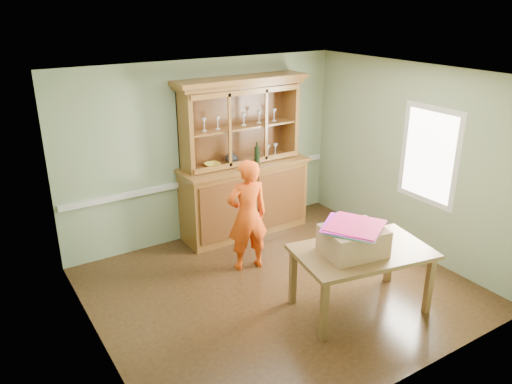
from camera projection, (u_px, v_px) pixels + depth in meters
floor at (280, 288)px, 6.43m from camera, size 4.50×4.50×0.00m
ceiling at (284, 76)px, 5.45m from camera, size 4.50×4.50×0.00m
wall_back at (205, 150)px, 7.52m from camera, size 4.50×0.00×4.50m
wall_left at (91, 236)px, 4.82m from camera, size 0.00×4.00×4.00m
wall_right at (411, 160)px, 7.07m from camera, size 0.00×4.00×4.00m
wall_front at (413, 260)px, 4.37m from camera, size 4.50×0.00×4.50m
chair_rail at (207, 179)px, 7.66m from camera, size 4.41×0.05×0.08m
framed_map at (83, 206)px, 5.00m from camera, size 0.03×0.60×0.46m
window_panel at (429, 156)px, 6.77m from camera, size 0.03×0.96×1.36m
china_hutch at (243, 181)px, 7.73m from camera, size 2.07×0.68×2.43m
dining_table at (362, 257)px, 5.80m from camera, size 1.70×1.21×0.78m
cardboard_box at (353, 241)px, 5.64m from camera, size 0.75×0.64×0.31m
kite_stack at (353, 226)px, 5.58m from camera, size 0.81×0.81×0.04m
person at (247, 216)px, 6.67m from camera, size 0.63×0.47×1.56m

